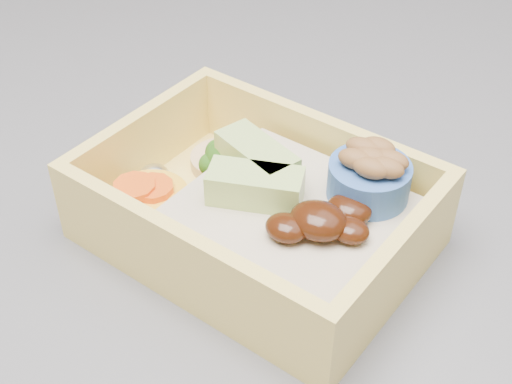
% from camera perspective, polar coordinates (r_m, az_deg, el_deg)
% --- Properties ---
extents(bento_box, '(0.23, 0.18, 0.07)m').
position_cam_1_polar(bento_box, '(0.44, 0.90, -1.50)').
color(bento_box, '#F8D866').
rests_on(bento_box, island).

